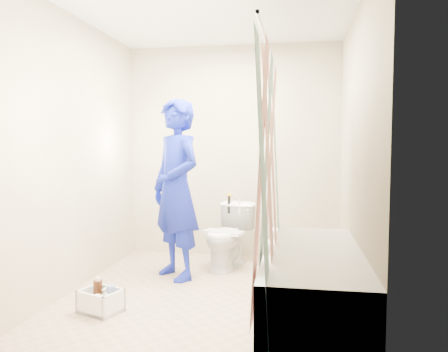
% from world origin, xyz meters
% --- Properties ---
extents(floor, '(2.60, 2.60, 0.00)m').
position_xyz_m(floor, '(0.00, 0.00, 0.00)').
color(floor, tan).
rests_on(floor, ground).
extents(ceiling, '(2.40, 2.60, 0.02)m').
position_xyz_m(ceiling, '(0.00, 0.00, 2.40)').
color(ceiling, silver).
rests_on(ceiling, wall_back).
extents(wall_back, '(2.40, 0.02, 2.40)m').
position_xyz_m(wall_back, '(0.00, 1.30, 1.20)').
color(wall_back, '#BEB692').
rests_on(wall_back, ground).
extents(wall_front, '(2.40, 0.02, 2.40)m').
position_xyz_m(wall_front, '(0.00, -1.30, 1.20)').
color(wall_front, '#BEB692').
rests_on(wall_front, ground).
extents(wall_left, '(0.02, 2.60, 2.40)m').
position_xyz_m(wall_left, '(-1.20, 0.00, 1.20)').
color(wall_left, '#BEB692').
rests_on(wall_left, ground).
extents(wall_right, '(0.02, 2.60, 2.40)m').
position_xyz_m(wall_right, '(1.20, 0.00, 1.20)').
color(wall_right, '#BEB692').
rests_on(wall_right, ground).
extents(bathtub, '(0.70, 1.75, 0.50)m').
position_xyz_m(bathtub, '(0.85, -0.43, 0.27)').
color(bathtub, white).
rests_on(bathtub, ground).
extents(curtain_rod, '(0.02, 1.90, 0.02)m').
position_xyz_m(curtain_rod, '(0.52, -0.43, 1.95)').
color(curtain_rod, silver).
rests_on(curtain_rod, wall_back).
extents(shower_curtain, '(0.06, 1.75, 1.80)m').
position_xyz_m(shower_curtain, '(0.52, -0.43, 1.02)').
color(shower_curtain, white).
rests_on(shower_curtain, curtain_rod).
extents(toilet, '(0.54, 0.73, 0.66)m').
position_xyz_m(toilet, '(0.03, 0.78, 0.33)').
color(toilet, white).
rests_on(toilet, ground).
extents(tank_lid, '(0.44, 0.28, 0.03)m').
position_xyz_m(tank_lid, '(-0.00, 0.68, 0.39)').
color(tank_lid, white).
rests_on(tank_lid, toilet).
extents(tank_internals, '(0.16, 0.07, 0.22)m').
position_xyz_m(tank_internals, '(0.04, 0.96, 0.65)').
color(tank_internals, black).
rests_on(tank_internals, toilet).
extents(plumber, '(0.74, 0.72, 1.71)m').
position_xyz_m(plumber, '(-0.41, 0.36, 0.86)').
color(plumber, '#0E1A91').
rests_on(plumber, ground).
extents(cleaning_caddy, '(0.36, 0.32, 0.22)m').
position_xyz_m(cleaning_caddy, '(-0.73, -0.60, 0.08)').
color(cleaning_caddy, white).
rests_on(cleaning_caddy, ground).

